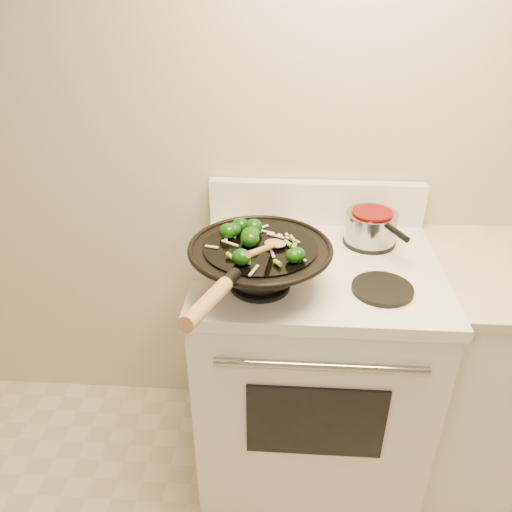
{
  "coord_description": "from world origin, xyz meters",
  "views": [
    {
      "loc": [
        -0.25,
        -0.22,
        1.74
      ],
      "look_at": [
        -0.33,
        1.01,
        1.03
      ],
      "focal_mm": 35.0,
      "sensor_mm": 36.0,
      "label": 1
    }
  ],
  "objects": [
    {
      "name": "wok",
      "position": [
        -0.32,
        1.01,
        1.0
      ],
      "size": [
        0.42,
        0.68,
        0.21
      ],
      "color": "black",
      "rests_on": "stove"
    },
    {
      "name": "stove",
      "position": [
        -0.14,
        1.17,
        0.47
      ],
      "size": [
        0.78,
        0.67,
        1.08
      ],
      "color": "white",
      "rests_on": "ground"
    },
    {
      "name": "saucepan",
      "position": [
        0.04,
        1.32,
        0.99
      ],
      "size": [
        0.18,
        0.27,
        0.1
      ],
      "color": "gray",
      "rests_on": "stove"
    },
    {
      "name": "stirfry",
      "position": [
        -0.34,
        1.03,
        1.08
      ],
      "size": [
        0.29,
        0.3,
        0.05
      ],
      "color": "#0D3708",
      "rests_on": "wok"
    },
    {
      "name": "wooden_spoon",
      "position": [
        -0.29,
        0.95,
        1.1
      ],
      "size": [
        0.1,
        0.28,
        0.12
      ],
      "color": "#AA7843",
      "rests_on": "wok"
    }
  ]
}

